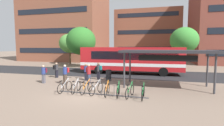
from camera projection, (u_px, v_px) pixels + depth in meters
ground at (88, 95)px, 11.86m from camera, size 200.00×200.00×0.00m
bus_lane_asphalt at (119, 73)px, 21.56m from camera, size 80.00×7.20×0.01m
city_bus at (130, 59)px, 21.05m from camera, size 12.10×2.97×3.20m
bike_rack at (101, 93)px, 11.87m from camera, size 6.35×0.23×0.70m
parked_bicycle_silver_0 at (65, 87)px, 12.57m from camera, size 0.52×1.72×0.99m
parked_bicycle_silver_1 at (76, 87)px, 12.47m from camera, size 0.52×1.72×0.99m
parked_bicycle_orange_2 at (86, 88)px, 12.24m from camera, size 0.52×1.72×0.99m
parked_bicycle_silver_3 at (96, 89)px, 12.00m from camera, size 0.61×1.68×0.99m
parked_bicycle_orange_4 at (107, 90)px, 11.70m from camera, size 0.52×1.72×0.99m
parked_bicycle_green_5 at (118, 91)px, 11.42m from camera, size 0.52×1.72×0.99m
parked_bicycle_green_6 at (130, 91)px, 11.28m from camera, size 0.52×1.71×0.99m
parked_bicycle_green_7 at (143, 93)px, 10.94m from camera, size 0.52×1.72×0.99m
transit_shelter at (167, 52)px, 13.85m from camera, size 7.31×3.41×2.99m
commuter_teal_pack_0 at (99, 70)px, 17.29m from camera, size 0.55×0.38×1.70m
commuter_black_pack_1 at (56, 69)px, 18.34m from camera, size 0.50×0.60×1.59m
commuter_maroon_pack_2 at (44, 73)px, 15.60m from camera, size 0.35×0.53×1.63m
commuter_red_pack_3 at (65, 73)px, 15.05m from camera, size 0.49×0.60×1.73m
commuter_grey_pack_4 at (86, 71)px, 16.83m from camera, size 0.59×0.46×1.62m
commuter_red_pack_5 at (89, 73)px, 15.15m from camera, size 0.59×0.58×1.77m
trash_bin at (109, 75)px, 16.94m from camera, size 0.55×0.55×1.03m
street_tree_0 at (70, 43)px, 32.43m from camera, size 3.94×3.94×5.68m
street_tree_1 at (184, 40)px, 26.44m from camera, size 4.19×4.19×6.21m
street_tree_2 at (81, 41)px, 27.48m from camera, size 4.63×4.63×6.36m
building_left_wing at (66, 18)px, 42.21m from camera, size 18.49×12.29×20.59m
building_centre_block at (148, 35)px, 53.25m from camera, size 18.02×13.91×13.53m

